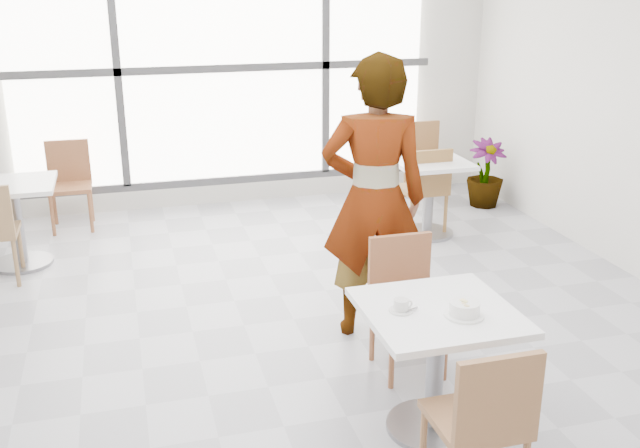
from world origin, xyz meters
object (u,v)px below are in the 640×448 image
object	(u,v)px
bg_chair_right_near	(426,185)
bg_chair_left_far	(69,178)
main_table	(436,346)
coffee_cup	(402,306)
bg_chair_right_far	(424,156)
plant_right	(486,173)
chair_near	(484,416)
bg_table_left	(16,212)
person	(374,199)
oatmeal_bowl	(464,309)
chair_far	(405,294)
bg_table_right	(429,187)

from	to	relation	value
bg_chair_right_near	bg_chair_left_far	bearing A→B (deg)	-19.31
main_table	coffee_cup	size ratio (longest dim) A/B	5.03
bg_chair_right_far	plant_right	bearing A→B (deg)	-39.38
chair_near	coffee_cup	distance (m)	0.74
main_table	plant_right	size ratio (longest dim) A/B	1.08
bg_table_left	plant_right	size ratio (longest dim) A/B	1.01
chair_near	person	bearing A→B (deg)	-93.42
oatmeal_bowl	person	bearing A→B (deg)	90.98
main_table	chair_near	world-z (taller)	chair_near
bg_chair_right_near	bg_chair_right_far	xyz separation A→B (m)	(0.46, 1.11, 0.00)
chair_far	coffee_cup	bearing A→B (deg)	-113.95
person	plant_right	world-z (taller)	person
person	plant_right	xyz separation A→B (m)	(2.20, 2.48, -0.62)
main_table	person	distance (m)	1.32
coffee_cup	bg_table_left	world-z (taller)	coffee_cup
bg_chair_left_far	coffee_cup	bearing A→B (deg)	-65.83
main_table	chair_far	distance (m)	0.74
person	bg_chair_right_near	world-z (taller)	person
person	bg_chair_right_far	size ratio (longest dim) A/B	2.28
main_table	bg_chair_right_far	distance (m)	4.51
main_table	bg_chair_right_near	xyz separation A→B (m)	(1.26, 3.06, -0.02)
chair_far	bg_chair_left_far	bearing A→B (deg)	122.11
bg_chair_left_far	plant_right	world-z (taller)	bg_chair_left_far
oatmeal_bowl	person	size ratio (longest dim) A/B	0.11
oatmeal_bowl	person	world-z (taller)	person
bg_table_right	bg_table_left	bearing A→B (deg)	176.50
chair_far	bg_table_left	distance (m)	3.63
coffee_cup	bg_table_left	distance (m)	3.97
chair_near	oatmeal_bowl	world-z (taller)	chair_near
chair_far	bg_chair_left_far	size ratio (longest dim) A/B	1.00
bg_chair_right_far	plant_right	size ratio (longest dim) A/B	1.17
bg_chair_right_far	chair_near	bearing A→B (deg)	-110.23
main_table	bg_table_right	xyz separation A→B (m)	(1.28, 3.02, -0.04)
person	bg_table_left	distance (m)	3.30
main_table	bg_chair_left_far	xyz separation A→B (m)	(-2.09, 4.23, -0.02)
bg_chair_left_far	bg_chair_right_far	size ratio (longest dim) A/B	1.00
person	bg_table_left	size ratio (longest dim) A/B	2.64
bg_table_right	bg_chair_right_far	bearing A→B (deg)	68.84
chair_far	coffee_cup	distance (m)	0.82
oatmeal_bowl	bg_chair_right_near	distance (m)	3.40
coffee_cup	person	distance (m)	1.26
bg_table_right	person	bearing A→B (deg)	-124.23
bg_table_left	bg_chair_right_near	size ratio (longest dim) A/B	0.86
main_table	coffee_cup	distance (m)	0.33
chair_near	person	size ratio (longest dim) A/B	0.44
bg_table_left	bg_chair_right_far	bearing A→B (deg)	12.16
bg_chair_right_near	coffee_cup	bearing A→B (deg)	64.16
oatmeal_bowl	person	xyz separation A→B (m)	(-0.02, 1.35, 0.20)
bg_chair_right_far	main_table	bearing A→B (deg)	-112.52
bg_table_right	bg_chair_right_far	world-z (taller)	bg_chair_right_far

